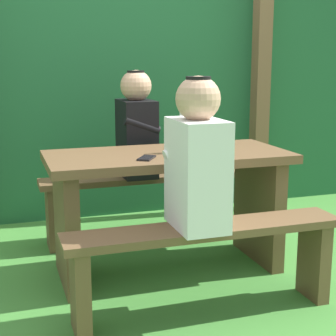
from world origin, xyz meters
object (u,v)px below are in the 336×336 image
object	(u,v)px
person_white_shirt	(197,159)
picnic_table	(168,191)
bench_far	(142,193)
bench_near	(206,252)
drinking_glass	(183,141)
bottle_left	(182,136)
person_black_coat	(137,128)
cell_phone	(147,158)

from	to	relation	value
person_white_shirt	picnic_table	bearing A→B (deg)	85.15
person_white_shirt	bench_far	bearing A→B (deg)	87.58
picnic_table	bench_near	size ratio (longest dim) A/B	1.00
person_white_shirt	drinking_glass	distance (m)	0.73
bottle_left	person_white_shirt	bearing A→B (deg)	-102.63
bench_far	person_white_shirt	world-z (taller)	person_white_shirt
bench_far	bottle_left	distance (m)	0.79
bench_near	person_black_coat	distance (m)	1.28
bench_near	bottle_left	xyz separation A→B (m)	(0.08, 0.57, 0.49)
picnic_table	bottle_left	xyz separation A→B (m)	(0.08, -0.02, 0.32)
bench_near	person_black_coat	bearing A→B (deg)	91.49
person_white_shirt	bottle_left	bearing A→B (deg)	77.37
picnic_table	bench_far	size ratio (longest dim) A/B	1.00
person_white_shirt	drinking_glass	xyz separation A→B (m)	(0.18, 0.71, -0.03)
bench_near	bench_far	size ratio (longest dim) A/B	1.00
bench_near	cell_phone	world-z (taller)	cell_phone
bench_far	person_white_shirt	xyz separation A→B (m)	(-0.05, -1.19, 0.46)
person_black_coat	drinking_glass	distance (m)	0.50
picnic_table	cell_phone	distance (m)	0.33
picnic_table	person_white_shirt	size ratio (longest dim) A/B	1.95
person_black_coat	bottle_left	distance (m)	0.63
drinking_glass	bench_far	bearing A→B (deg)	105.45
person_black_coat	cell_phone	world-z (taller)	person_black_coat
person_black_coat	bench_near	bearing A→B (deg)	-88.51
picnic_table	person_black_coat	world-z (taller)	person_black_coat
bench_near	person_white_shirt	bearing A→B (deg)	176.22
cell_phone	bottle_left	bearing A→B (deg)	59.19
bench_near	bench_far	bearing A→B (deg)	90.00
picnic_table	bottle_left	bearing A→B (deg)	-17.00
cell_phone	person_white_shirt	bearing A→B (deg)	-42.15
drinking_glass	cell_phone	bearing A→B (deg)	-139.05
bench_far	person_white_shirt	bearing A→B (deg)	-92.42
person_white_shirt	cell_phone	bearing A→B (deg)	105.24
person_white_shirt	cell_phone	size ratio (longest dim) A/B	5.14
bench_near	person_black_coat	world-z (taller)	person_black_coat
picnic_table	cell_phone	size ratio (longest dim) A/B	10.00
picnic_table	person_white_shirt	distance (m)	0.67
bench_near	person_black_coat	xyz separation A→B (m)	(-0.03, 1.19, 0.46)
person_white_shirt	cell_phone	xyz separation A→B (m)	(-0.12, 0.44, -0.07)
bottle_left	cell_phone	size ratio (longest dim) A/B	1.71
bench_near	bench_far	xyz separation A→B (m)	(0.00, 1.19, 0.00)
bench_far	cell_phone	distance (m)	0.86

